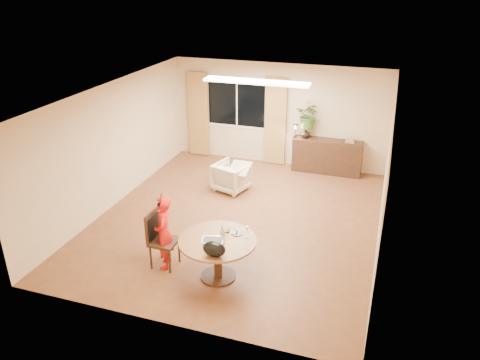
{
  "coord_description": "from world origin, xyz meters",
  "views": [
    {
      "loc": [
        2.66,
        -7.94,
        4.65
      ],
      "look_at": [
        0.11,
        -0.2,
        0.98
      ],
      "focal_mm": 35.0,
      "sensor_mm": 36.0,
      "label": 1
    }
  ],
  "objects_px": {
    "child": "(164,232)",
    "armchair": "(232,177)",
    "dining_table": "(218,248)",
    "sideboard": "(327,156)",
    "dining_chair": "(164,240)"
  },
  "relations": [
    {
      "from": "child",
      "to": "armchair",
      "type": "bearing_deg",
      "value": 159.21
    },
    {
      "from": "armchair",
      "to": "sideboard",
      "type": "relative_size",
      "value": 0.43
    },
    {
      "from": "dining_chair",
      "to": "dining_table",
      "type": "bearing_deg",
      "value": -0.3
    },
    {
      "from": "dining_table",
      "to": "sideboard",
      "type": "bearing_deg",
      "value": 78.47
    },
    {
      "from": "dining_table",
      "to": "sideboard",
      "type": "xyz_separation_m",
      "value": [
        1.01,
        4.97,
        -0.14
      ]
    },
    {
      "from": "dining_chair",
      "to": "armchair",
      "type": "xyz_separation_m",
      "value": [
        0.08,
        3.22,
        -0.17
      ]
    },
    {
      "from": "dining_table",
      "to": "sideboard",
      "type": "distance_m",
      "value": 5.08
    },
    {
      "from": "sideboard",
      "to": "dining_chair",
      "type": "bearing_deg",
      "value": -111.96
    },
    {
      "from": "dining_chair",
      "to": "sideboard",
      "type": "relative_size",
      "value": 0.59
    },
    {
      "from": "dining_table",
      "to": "dining_chair",
      "type": "height_order",
      "value": "dining_chair"
    },
    {
      "from": "dining_table",
      "to": "armchair",
      "type": "distance_m",
      "value": 3.38
    },
    {
      "from": "dining_table",
      "to": "armchair",
      "type": "xyz_separation_m",
      "value": [
        -0.9,
        3.25,
        -0.24
      ]
    },
    {
      "from": "dining_table",
      "to": "dining_chair",
      "type": "xyz_separation_m",
      "value": [
        -0.98,
        0.03,
        -0.07
      ]
    },
    {
      "from": "dining_table",
      "to": "child",
      "type": "distance_m",
      "value": 0.97
    },
    {
      "from": "child",
      "to": "armchair",
      "type": "height_order",
      "value": "child"
    }
  ]
}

